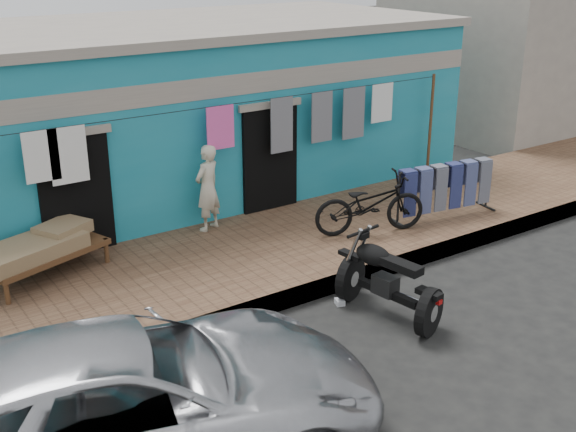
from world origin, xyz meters
The scene contains 15 objects.
ground centered at (0.00, 0.00, 0.00)m, with size 80.00×80.00×0.00m, color black.
sidewalk centered at (0.00, 3.00, 0.12)m, with size 28.00×3.00×0.25m, color brown.
curb centered at (0.00, 1.55, 0.12)m, with size 28.00×0.10×0.25m, color gray.
building centered at (0.00, 6.99, 1.69)m, with size 12.20×5.20×3.36m.
neighbor_right centered at (11.00, 7.00, 1.90)m, with size 6.00×5.00×3.80m, color #9E9384.
clothesline centered at (-0.24, 4.25, 1.80)m, with size 10.06×0.06×2.10m.
car centered at (-3.35, -0.23, 0.71)m, with size 2.29×5.04×1.42m, color #B6B6BB.
seated_person centered at (-0.11, 4.20, 0.98)m, with size 0.52×0.35×1.46m, color beige.
bicycle centered at (2.02, 2.58, 0.85)m, with size 0.66×1.86×1.21m, color black.
motorcycle centered at (0.66, 0.58, 0.56)m, with size 0.85×1.80×1.12m, color black, non-canonical shape.
charpoy centered at (-2.92, 3.93, 0.57)m, with size 2.09×1.47×0.64m, color brown, non-canonical shape.
jeans_rack centered at (3.62, 2.45, 0.73)m, with size 2.05×0.70×0.97m, color black, non-canonical shape.
litter_a centered at (-0.73, 1.20, 0.03)m, with size 0.16×0.12×0.07m, color silver.
litter_b centered at (0.33, 1.20, 0.04)m, with size 0.15×0.11×0.08m, color silver.
litter_c centered at (-0.59, 0.68, 0.03)m, with size 0.17×0.14×0.07m, color silver.
Camera 1 is at (-5.35, -5.85, 4.76)m, focal length 45.00 mm.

